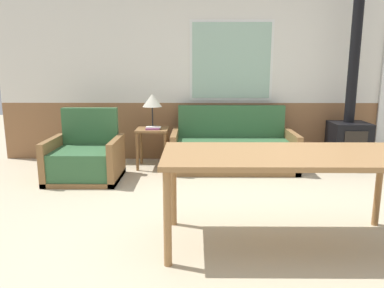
% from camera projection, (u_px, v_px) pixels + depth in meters
% --- Properties ---
extents(ground_plane, '(16.00, 16.00, 0.00)m').
position_uv_depth(ground_plane, '(259.00, 228.00, 3.42)').
color(ground_plane, beige).
extents(wall_back, '(7.20, 0.09, 2.70)m').
position_uv_depth(wall_back, '(234.00, 72.00, 5.71)').
color(wall_back, '#8E603D').
rests_on(wall_back, ground_plane).
extents(couch, '(1.75, 0.84, 0.88)m').
position_uv_depth(couch, '(233.00, 151.00, 5.38)').
color(couch, olive).
rests_on(couch, ground_plane).
extents(armchair, '(0.91, 0.78, 0.90)m').
position_uv_depth(armchair, '(85.00, 160.00, 4.86)').
color(armchair, olive).
rests_on(armchair, ground_plane).
extents(side_table, '(0.45, 0.45, 0.57)m').
position_uv_depth(side_table, '(152.00, 137.00, 5.41)').
color(side_table, olive).
rests_on(side_table, ground_plane).
extents(table_lamp, '(0.28, 0.28, 0.49)m').
position_uv_depth(table_lamp, '(152.00, 101.00, 5.38)').
color(table_lamp, '#262628').
rests_on(table_lamp, side_table).
extents(book_stack, '(0.22, 0.14, 0.04)m').
position_uv_depth(book_stack, '(153.00, 128.00, 5.31)').
color(book_stack, '#994C84').
rests_on(book_stack, side_table).
extents(dining_table, '(2.00, 0.86, 0.77)m').
position_uv_depth(dining_table, '(287.00, 162.00, 3.00)').
color(dining_table, '#9E7042').
rests_on(dining_table, ground_plane).
extents(wood_stove, '(0.53, 0.49, 2.49)m').
position_uv_depth(wood_stove, '(350.00, 125.00, 5.38)').
color(wood_stove, black).
rests_on(wood_stove, ground_plane).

